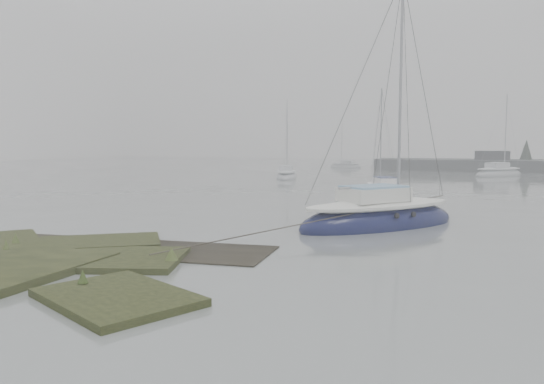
{
  "coord_description": "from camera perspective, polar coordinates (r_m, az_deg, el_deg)",
  "views": [
    {
      "loc": [
        7.66,
        -9.89,
        3.45
      ],
      "look_at": [
        1.38,
        6.79,
        1.8
      ],
      "focal_mm": 35.0,
      "sensor_mm": 36.0,
      "label": 1
    }
  ],
  "objects": [
    {
      "name": "sailboat_far_a",
      "position": [
        51.82,
        1.56,
        1.75
      ],
      "size": [
        3.36,
        6.13,
        8.24
      ],
      "rotation": [
        0.0,
        0.0,
        0.26
      ],
      "color": "#AAAEB5",
      "rests_on": "ground"
    },
    {
      "name": "sailboat_white",
      "position": [
        36.49,
        11.89,
        0.12
      ],
      "size": [
        4.15,
        5.68,
        7.73
      ],
      "rotation": [
        0.0,
        0.0,
        0.49
      ],
      "color": "silver",
      "rests_on": "ground"
    },
    {
      "name": "ground",
      "position": [
        40.77,
        9.72,
        0.35
      ],
      "size": [
        160.0,
        160.0,
        0.0
      ],
      "primitive_type": "plane",
      "color": "slate",
      "rests_on": "ground"
    },
    {
      "name": "sailboat_far_b",
      "position": [
        60.52,
        23.2,
        1.86
      ],
      "size": [
        5.91,
        6.38,
        9.25
      ],
      "rotation": [
        0.0,
        0.0,
        -0.71
      ],
      "color": "#A1A7AA",
      "rests_on": "ground"
    },
    {
      "name": "sailboat_main",
      "position": [
        22.37,
        11.46,
        -2.81
      ],
      "size": [
        6.95,
        7.67,
        11.04
      ],
      "rotation": [
        0.0,
        0.0,
        -0.69
      ],
      "color": "#0B0F37",
      "rests_on": "ground"
    },
    {
      "name": "sailboat_far_c",
      "position": [
        75.71,
        7.92,
        2.77
      ],
      "size": [
        4.79,
        2.11,
        6.54
      ],
      "rotation": [
        0.0,
        0.0,
        1.44
      ],
      "color": "silver",
      "rests_on": "ground"
    }
  ]
}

